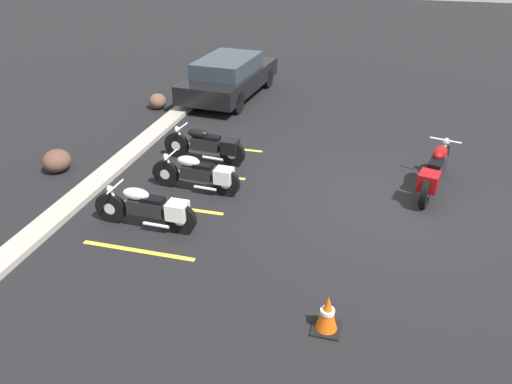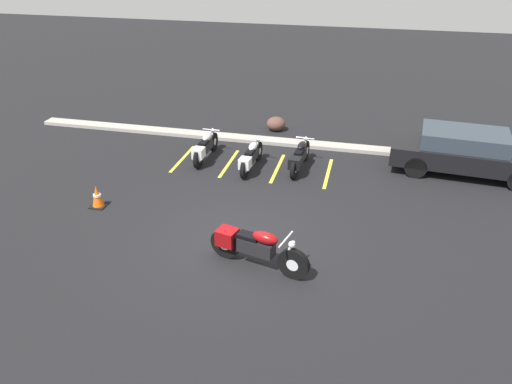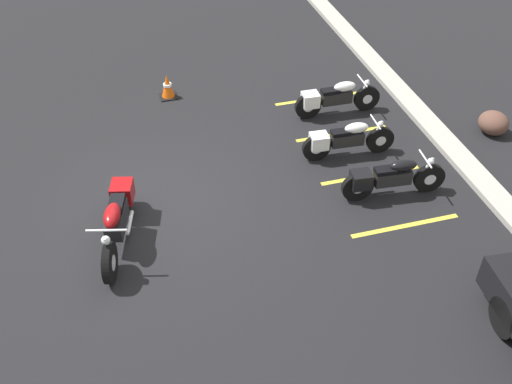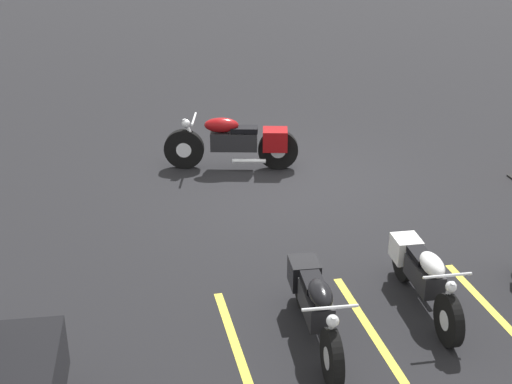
# 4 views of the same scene
# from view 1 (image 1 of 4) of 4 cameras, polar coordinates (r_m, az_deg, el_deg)

# --- Properties ---
(ground) EXTENTS (60.00, 60.00, 0.00)m
(ground) POSITION_cam_1_polar(r_m,az_deg,el_deg) (10.48, 15.17, -1.09)
(ground) COLOR black
(motorcycle_maroon_featured) EXTENTS (2.28, 0.89, 0.91)m
(motorcycle_maroon_featured) POSITION_cam_1_polar(r_m,az_deg,el_deg) (10.92, 19.77, 2.29)
(motorcycle_maroon_featured) COLOR black
(motorcycle_maroon_featured) RESTS_ON ground
(parked_bike_0) EXTENTS (0.57, 2.02, 0.79)m
(parked_bike_0) POSITION_cam_1_polar(r_m,az_deg,el_deg) (9.28, -12.09, -1.82)
(parked_bike_0) COLOR black
(parked_bike_0) RESTS_ON ground
(parked_bike_1) EXTENTS (0.55, 1.97, 0.77)m
(parked_bike_1) POSITION_cam_1_polar(r_m,az_deg,el_deg) (10.39, -6.47, 2.09)
(parked_bike_1) COLOR black
(parked_bike_1) RESTS_ON ground
(parked_bike_2) EXTENTS (0.57, 2.04, 0.80)m
(parked_bike_2) POSITION_cam_1_polar(r_m,az_deg,el_deg) (11.69, -5.52, 5.37)
(parked_bike_2) COLOR black
(parked_bike_2) RESTS_ON ground
(car_black) EXTENTS (4.44, 2.16, 1.29)m
(car_black) POSITION_cam_1_polar(r_m,az_deg,el_deg) (16.18, -3.09, 13.09)
(car_black) COLOR black
(car_black) RESTS_ON ground
(concrete_curb) EXTENTS (18.00, 0.50, 0.12)m
(concrete_curb) POSITION_cam_1_polar(r_m,az_deg,el_deg) (11.94, -15.70, 2.97)
(concrete_curb) COLOR #A8A399
(concrete_curb) RESTS_ON ground
(landscape_rock_0) EXTENTS (0.78, 0.74, 0.50)m
(landscape_rock_0) POSITION_cam_1_polar(r_m,az_deg,el_deg) (12.13, -21.81, 3.33)
(landscape_rock_0) COLOR brown
(landscape_rock_0) RESTS_ON ground
(landscape_rock_1) EXTENTS (0.67, 0.64, 0.45)m
(landscape_rock_1) POSITION_cam_1_polar(r_m,az_deg,el_deg) (15.52, -11.17, 10.15)
(landscape_rock_1) COLOR brown
(landscape_rock_1) RESTS_ON ground
(landscape_rock_2) EXTENTS (0.75, 0.73, 0.38)m
(landscape_rock_2) POSITION_cam_1_polar(r_m,az_deg,el_deg) (16.49, -8.45, 11.35)
(landscape_rock_2) COLOR brown
(landscape_rock_2) RESTS_ON ground
(traffic_cone) EXTENTS (0.40, 0.40, 0.59)m
(traffic_cone) POSITION_cam_1_polar(r_m,az_deg,el_deg) (7.12, 8.15, -13.64)
(traffic_cone) COLOR black
(traffic_cone) RESTS_ON ground
(stall_line_0) EXTENTS (0.10, 2.10, 0.00)m
(stall_line_0) POSITION_cam_1_polar(r_m,az_deg,el_deg) (8.93, -13.34, -6.53)
(stall_line_0) COLOR gold
(stall_line_0) RESTS_ON ground
(stall_line_1) EXTENTS (0.10, 2.10, 0.00)m
(stall_line_1) POSITION_cam_1_polar(r_m,az_deg,el_deg) (10.07, -9.44, -1.71)
(stall_line_1) COLOR gold
(stall_line_1) RESTS_ON ground
(stall_line_2) EXTENTS (0.10, 2.10, 0.00)m
(stall_line_2) POSITION_cam_1_polar(r_m,az_deg,el_deg) (11.31, -6.38, 2.10)
(stall_line_2) COLOR gold
(stall_line_2) RESTS_ON ground
(stall_line_3) EXTENTS (0.10, 2.10, 0.00)m
(stall_line_3) POSITION_cam_1_polar(r_m,az_deg,el_deg) (12.61, -3.93, 5.14)
(stall_line_3) COLOR gold
(stall_line_3) RESTS_ON ground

